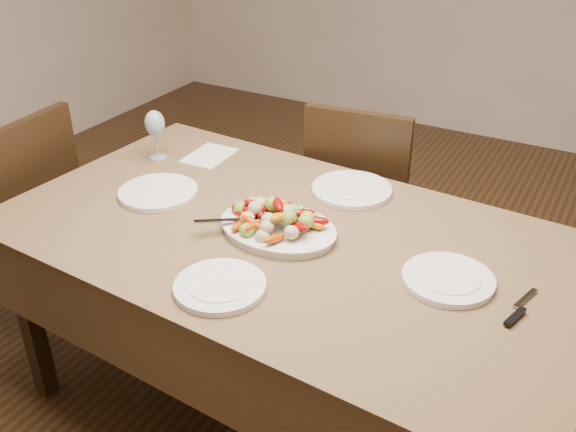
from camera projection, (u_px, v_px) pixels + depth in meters
The scene contains 14 objects.
floor at pixel (251, 397), 2.42m from camera, with size 6.00×6.00×0.00m, color #3A2411.
dining_table at pixel (288, 329), 2.18m from camera, with size 1.84×1.04×0.76m, color brown.
chair_far at pixel (366, 202), 2.77m from camera, with size 0.42×0.42×0.95m, color black, non-canonical shape.
chair_left at pixel (12, 222), 2.62m from camera, with size 0.42×0.42×0.95m, color black, non-canonical shape.
serving_platter at pixel (278, 230), 1.99m from camera, with size 0.37×0.28×0.02m, color white.
roasted_vegetables at pixel (278, 214), 1.96m from camera, with size 0.31×0.21×0.09m, color #810605, non-canonical shape.
serving_spoon at pixel (253, 219), 1.97m from camera, with size 0.28×0.06×0.03m, color #9EA0A8, non-canonical shape.
plate_left at pixel (158, 193), 2.21m from camera, with size 0.27×0.27×0.02m, color white.
plate_right at pixel (448, 280), 1.76m from camera, with size 0.25×0.25×0.02m, color white.
plate_far at pixel (352, 190), 2.23m from camera, with size 0.28×0.28×0.02m, color white.
plate_near at pixel (220, 287), 1.73m from camera, with size 0.25×0.25×0.02m, color white.
wine_glass at pixel (156, 134), 2.43m from camera, with size 0.08×0.08×0.20m, color #8C99A5, non-canonical shape.
menu_card at pixel (209, 156), 2.50m from camera, with size 0.15×0.21×0.00m, color silver.
table_knife at pixel (520, 309), 1.65m from camera, with size 0.02×0.20×0.01m, color #9EA0A8, non-canonical shape.
Camera 1 is at (0.99, -1.47, 1.79)m, focal length 40.00 mm.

